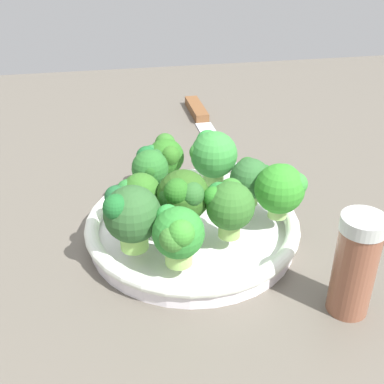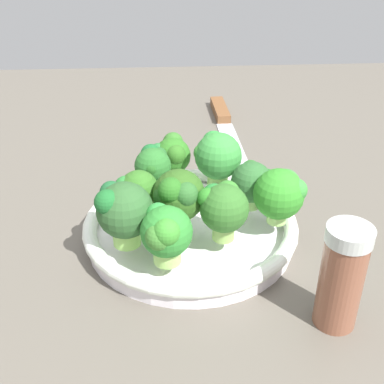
{
  "view_description": "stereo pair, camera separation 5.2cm",
  "coord_description": "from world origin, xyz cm",
  "px_view_note": "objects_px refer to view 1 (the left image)",
  "views": [
    {
      "loc": [
        5.36,
        44.01,
        32.36
      ],
      "look_at": [
        -2.62,
        -0.2,
        5.8
      ],
      "focal_mm": 46.58,
      "sensor_mm": 36.0,
      "label": 1
    },
    {
      "loc": [
        0.18,
        44.63,
        32.36
      ],
      "look_at": [
        -2.62,
        -0.2,
        5.8
      ],
      "focal_mm": 46.58,
      "sensor_mm": 36.0,
      "label": 2
    }
  ],
  "objects_px": {
    "broccoli_floret_7": "(130,215)",
    "broccoli_floret_1": "(213,155)",
    "broccoli_floret_2": "(251,178)",
    "pepper_shaker": "(355,265)",
    "bowl": "(192,226)",
    "broccoli_floret_3": "(228,204)",
    "broccoli_floret_4": "(166,156)",
    "broccoli_floret_0": "(182,197)",
    "knife": "(203,121)",
    "broccoli_floret_6": "(150,168)",
    "broccoli_floret_5": "(281,187)",
    "broccoli_floret_8": "(179,234)",
    "broccoli_floret_9": "(140,196)"
  },
  "relations": [
    {
      "from": "broccoli_floret_7",
      "to": "broccoli_floret_9",
      "type": "distance_m",
      "value": 0.04
    },
    {
      "from": "broccoli_floret_8",
      "to": "knife",
      "type": "bearing_deg",
      "value": -104.47
    },
    {
      "from": "broccoli_floret_2",
      "to": "knife",
      "type": "bearing_deg",
      "value": -91.26
    },
    {
      "from": "bowl",
      "to": "broccoli_floret_2",
      "type": "xyz_separation_m",
      "value": [
        -0.07,
        -0.02,
        0.04
      ]
    },
    {
      "from": "pepper_shaker",
      "to": "knife",
      "type": "bearing_deg",
      "value": -84.37
    },
    {
      "from": "broccoli_floret_0",
      "to": "broccoli_floret_4",
      "type": "relative_size",
      "value": 1.21
    },
    {
      "from": "bowl",
      "to": "pepper_shaker",
      "type": "bearing_deg",
      "value": 131.52
    },
    {
      "from": "broccoli_floret_3",
      "to": "knife",
      "type": "xyz_separation_m",
      "value": [
        -0.05,
        -0.35,
        -0.06
      ]
    },
    {
      "from": "broccoli_floret_5",
      "to": "broccoli_floret_8",
      "type": "relative_size",
      "value": 1.04
    },
    {
      "from": "broccoli_floret_0",
      "to": "broccoli_floret_7",
      "type": "distance_m",
      "value": 0.06
    },
    {
      "from": "broccoli_floret_5",
      "to": "broccoli_floret_7",
      "type": "relative_size",
      "value": 0.91
    },
    {
      "from": "broccoli_floret_3",
      "to": "knife",
      "type": "relative_size",
      "value": 0.22
    },
    {
      "from": "broccoli_floret_0",
      "to": "broccoli_floret_5",
      "type": "bearing_deg",
      "value": -175.14
    },
    {
      "from": "pepper_shaker",
      "to": "broccoli_floret_4",
      "type": "bearing_deg",
      "value": -58.43
    },
    {
      "from": "broccoli_floret_3",
      "to": "bowl",
      "type": "bearing_deg",
      "value": -52.73
    },
    {
      "from": "broccoli_floret_7",
      "to": "broccoli_floret_1",
      "type": "bearing_deg",
      "value": -135.31
    },
    {
      "from": "broccoli_floret_0",
      "to": "broccoli_floret_4",
      "type": "distance_m",
      "value": 0.11
    },
    {
      "from": "broccoli_floret_8",
      "to": "pepper_shaker",
      "type": "height_order",
      "value": "pepper_shaker"
    },
    {
      "from": "broccoli_floret_5",
      "to": "broccoli_floret_0",
      "type": "bearing_deg",
      "value": 4.86
    },
    {
      "from": "broccoli_floret_3",
      "to": "broccoli_floret_7",
      "type": "relative_size",
      "value": 0.9
    },
    {
      "from": "broccoli_floret_3",
      "to": "broccoli_floret_4",
      "type": "distance_m",
      "value": 0.13
    },
    {
      "from": "broccoli_floret_3",
      "to": "broccoli_floret_4",
      "type": "relative_size",
      "value": 1.1
    },
    {
      "from": "broccoli_floret_3",
      "to": "broccoli_floret_4",
      "type": "xyz_separation_m",
      "value": [
        0.05,
        -0.12,
        -0.0
      ]
    },
    {
      "from": "broccoli_floret_1",
      "to": "broccoli_floret_7",
      "type": "bearing_deg",
      "value": 44.69
    },
    {
      "from": "bowl",
      "to": "broccoli_floret_6",
      "type": "relative_size",
      "value": 3.89
    },
    {
      "from": "bowl",
      "to": "broccoli_floret_6",
      "type": "xyz_separation_m",
      "value": [
        0.04,
        -0.05,
        0.05
      ]
    },
    {
      "from": "broccoli_floret_5",
      "to": "pepper_shaker",
      "type": "relative_size",
      "value": 0.6
    },
    {
      "from": "broccoli_floret_8",
      "to": "bowl",
      "type": "bearing_deg",
      "value": -108.54
    },
    {
      "from": "broccoli_floret_0",
      "to": "knife",
      "type": "height_order",
      "value": "broccoli_floret_0"
    },
    {
      "from": "broccoli_floret_6",
      "to": "broccoli_floret_3",
      "type": "bearing_deg",
      "value": 128.84
    },
    {
      "from": "broccoli_floret_2",
      "to": "broccoli_floret_1",
      "type": "bearing_deg",
      "value": -48.46
    },
    {
      "from": "broccoli_floret_0",
      "to": "knife",
      "type": "relative_size",
      "value": 0.25
    },
    {
      "from": "broccoli_floret_2",
      "to": "broccoli_floret_5",
      "type": "relative_size",
      "value": 0.89
    },
    {
      "from": "broccoli_floret_2",
      "to": "broccoli_floret_9",
      "type": "xyz_separation_m",
      "value": [
        0.12,
        0.02,
        0.0
      ]
    },
    {
      "from": "knife",
      "to": "pepper_shaker",
      "type": "distance_m",
      "value": 0.45
    },
    {
      "from": "broccoli_floret_1",
      "to": "broccoli_floret_0",
      "type": "bearing_deg",
      "value": 58.59
    },
    {
      "from": "broccoli_floret_6",
      "to": "knife",
      "type": "relative_size",
      "value": 0.22
    },
    {
      "from": "broccoli_floret_4",
      "to": "knife",
      "type": "xyz_separation_m",
      "value": [
        -0.09,
        -0.23,
        -0.05
      ]
    },
    {
      "from": "broccoli_floret_5",
      "to": "broccoli_floret_9",
      "type": "relative_size",
      "value": 1.07
    },
    {
      "from": "broccoli_floret_1",
      "to": "broccoli_floret_7",
      "type": "distance_m",
      "value": 0.14
    },
    {
      "from": "broccoli_floret_3",
      "to": "broccoli_floret_5",
      "type": "distance_m",
      "value": 0.07
    },
    {
      "from": "broccoli_floret_0",
      "to": "pepper_shaker",
      "type": "bearing_deg",
      "value": 139.99
    },
    {
      "from": "broccoli_floret_5",
      "to": "pepper_shaker",
      "type": "distance_m",
      "value": 0.12
    },
    {
      "from": "broccoli_floret_4",
      "to": "pepper_shaker",
      "type": "xyz_separation_m",
      "value": [
        -0.14,
        0.22,
        -0.01
      ]
    },
    {
      "from": "broccoli_floret_9",
      "to": "pepper_shaker",
      "type": "distance_m",
      "value": 0.22
    },
    {
      "from": "broccoli_floret_3",
      "to": "pepper_shaker",
      "type": "xyz_separation_m",
      "value": [
        -0.09,
        0.1,
        -0.01
      ]
    },
    {
      "from": "broccoli_floret_1",
      "to": "broccoli_floret_4",
      "type": "height_order",
      "value": "broccoli_floret_1"
    },
    {
      "from": "broccoli_floret_9",
      "to": "knife",
      "type": "distance_m",
      "value": 0.35
    },
    {
      "from": "broccoli_floret_3",
      "to": "broccoli_floret_8",
      "type": "xyz_separation_m",
      "value": [
        0.06,
        0.04,
        -0.0
      ]
    },
    {
      "from": "pepper_shaker",
      "to": "bowl",
      "type": "bearing_deg",
      "value": -48.48
    }
  ]
}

